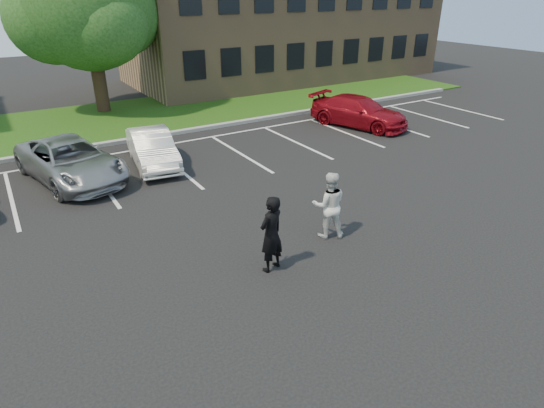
# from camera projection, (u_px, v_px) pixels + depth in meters

# --- Properties ---
(ground_plane) EXTENTS (90.00, 90.00, 0.00)m
(ground_plane) POSITION_uv_depth(u_px,v_px,m) (293.00, 264.00, 11.24)
(ground_plane) COLOR black
(ground_plane) RESTS_ON ground
(curb) EXTENTS (40.00, 0.30, 0.15)m
(curb) POSITION_uv_depth(u_px,v_px,m) (143.00, 138.00, 20.40)
(curb) COLOR gray
(curb) RESTS_ON ground
(grass_strip) EXTENTS (44.00, 8.00, 0.08)m
(grass_strip) POSITION_uv_depth(u_px,v_px,m) (119.00, 119.00, 23.47)
(grass_strip) COLOR #15410C
(grass_strip) RESTS_ON ground
(stall_lines) EXTENTS (34.00, 5.36, 0.01)m
(stall_lines) POSITION_uv_depth(u_px,v_px,m) (199.00, 153.00, 18.76)
(stall_lines) COLOR silver
(stall_lines) RESTS_ON ground
(office_building) EXTENTS (22.40, 10.40, 8.30)m
(office_building) POSITION_uv_depth(u_px,v_px,m) (283.00, 18.00, 32.94)
(office_building) COLOR #906E4F
(office_building) RESTS_ON ground
(tree) EXTENTS (7.80, 7.20, 8.80)m
(tree) POSITION_uv_depth(u_px,v_px,m) (89.00, 6.00, 22.70)
(tree) COLOR black
(tree) RESTS_ON ground
(man_black_suit) EXTENTS (0.81, 0.65, 1.93)m
(man_black_suit) POSITION_uv_depth(u_px,v_px,m) (271.00, 234.00, 10.65)
(man_black_suit) COLOR black
(man_black_suit) RESTS_ON ground
(man_white_shirt) EXTENTS (1.13, 1.05, 1.87)m
(man_white_shirt) POSITION_uv_depth(u_px,v_px,m) (329.00, 205.00, 12.13)
(man_white_shirt) COLOR silver
(man_white_shirt) RESTS_ON ground
(car_silver_minivan) EXTENTS (3.46, 5.56, 1.43)m
(car_silver_minivan) POSITION_uv_depth(u_px,v_px,m) (71.00, 161.00, 15.86)
(car_silver_minivan) COLOR #96989D
(car_silver_minivan) RESTS_ON ground
(car_white_sedan) EXTENTS (1.96, 4.22, 1.34)m
(car_white_sedan) POSITION_uv_depth(u_px,v_px,m) (152.00, 148.00, 17.20)
(car_white_sedan) COLOR silver
(car_white_sedan) RESTS_ON ground
(car_red_compact) EXTENTS (3.50, 5.28, 1.42)m
(car_red_compact) POSITION_uv_depth(u_px,v_px,m) (359.00, 112.00, 22.09)
(car_red_compact) COLOR maroon
(car_red_compact) RESTS_ON ground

